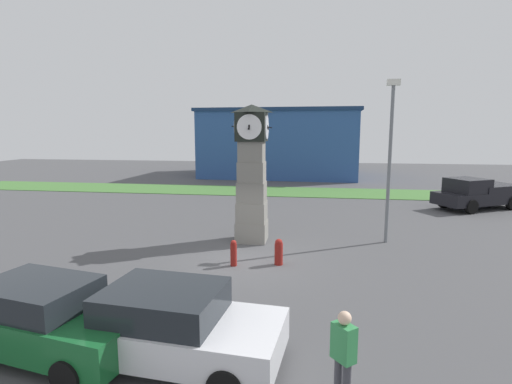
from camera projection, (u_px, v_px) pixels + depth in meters
The scene contains 11 objects.
ground_plane at pixel (245, 261), 14.24m from camera, with size 88.38×88.38×0.00m, color #4C4C4F.
clock_tower at pixel (252, 174), 16.41m from camera, with size 1.66×1.63×5.64m.
bollard_near_tower at pixel (279, 252), 13.78m from camera, with size 0.29×0.29×0.92m.
bollard_mid_row at pixel (234, 253), 13.67m from camera, with size 0.22×0.22×0.91m.
car_near_tower at pixel (47, 318), 8.20m from camera, with size 4.31×2.52×1.56m.
car_by_building at pixel (174, 325), 7.94m from camera, with size 4.30×2.40×1.54m.
pickup_truck at pixel (478, 193), 23.49m from camera, with size 5.66×4.39×1.85m.
pedestrian_near_bench at pixel (343, 353), 6.62m from camera, with size 0.44×0.46×1.70m.
street_lamp_far_side at pixel (390, 151), 16.03m from camera, with size 0.50×0.24×6.59m.
warehouse_blue_far at pixel (281, 143), 40.71m from camera, with size 15.73×10.88×6.63m.
grass_verge_far at pixel (294, 192), 29.94m from camera, with size 53.03×4.71×0.04m, color #477A38.
Camera 1 is at (2.41, -13.48, 4.63)m, focal length 28.00 mm.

